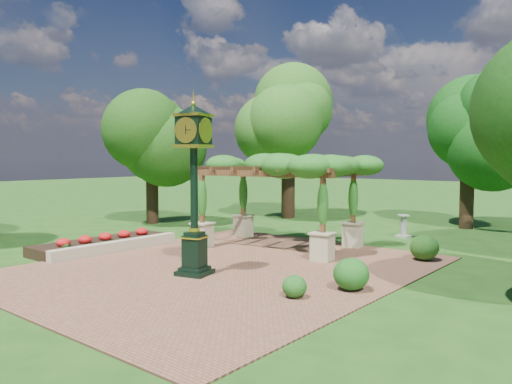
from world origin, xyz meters
The scene contains 13 objects.
ground centered at (0.00, 0.00, 0.00)m, with size 120.00×120.00×0.00m, color #1E4714.
brick_plaza centered at (0.00, 1.00, 0.02)m, with size 10.00×12.00×0.04m, color brown.
border_wall centered at (-4.60, 0.50, 0.20)m, with size 0.35×5.00×0.40m, color #C6B793.
flower_bed centered at (-5.50, 0.50, 0.18)m, with size 1.50×5.00×0.36m, color red.
pedestal_clock centered at (-0.01, -0.19, 2.86)m, with size 1.14×1.14×4.79m.
pergola centered at (-0.81, 4.73, 2.82)m, with size 5.92×4.21×3.44m.
sundial centered at (1.78, 9.94, 0.41)m, with size 0.55×0.55×0.93m.
shrub_front centered at (3.45, -0.31, 0.30)m, with size 0.58×0.58×0.52m, color #1D5418.
shrub_mid centered at (4.15, 1.12, 0.44)m, with size 0.88×0.88×0.80m, color #1B5518.
shrub_back centered at (4.21, 5.78, 0.44)m, with size 0.90×0.90×0.81m, color #245618.
tree_west_near centered at (-9.73, 6.21, 4.78)m, with size 3.59×3.59×6.98m.
tree_west_far centered at (-5.81, 12.37, 5.70)m, with size 4.11×4.11×8.34m.
tree_north centered at (2.99, 14.24, 4.59)m, with size 4.44×4.44×6.67m.
Camera 1 is at (9.98, -9.69, 3.30)m, focal length 35.00 mm.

